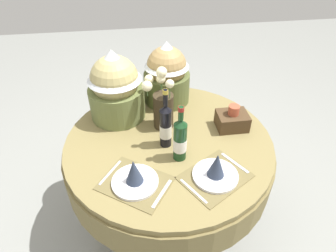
{
  "coord_description": "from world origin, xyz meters",
  "views": [
    {
      "loc": [
        -0.19,
        -1.34,
        1.94
      ],
      "look_at": [
        0.0,
        0.03,
        0.85
      ],
      "focal_mm": 31.69,
      "sensor_mm": 36.0,
      "label": 1
    }
  ],
  "objects_px": {
    "wine_bottle_left": "(180,139)",
    "woven_basket_side_right": "(232,120)",
    "dining_table": "(169,157)",
    "flower_vase": "(162,104)",
    "place_setting_left": "(135,177)",
    "wine_bottle_centre": "(166,126)",
    "place_setting_right": "(216,171)",
    "gift_tub_back_centre": "(167,71)",
    "gift_tub_back_left": "(115,84)"
  },
  "relations": [
    {
      "from": "flower_vase",
      "to": "wine_bottle_left",
      "type": "xyz_separation_m",
      "value": [
        0.06,
        -0.31,
        -0.03
      ]
    },
    {
      "from": "gift_tub_back_centre",
      "to": "place_setting_right",
      "type": "bearing_deg",
      "value": -78.76
    },
    {
      "from": "dining_table",
      "to": "place_setting_left",
      "type": "bearing_deg",
      "value": -124.73
    },
    {
      "from": "wine_bottle_left",
      "to": "wine_bottle_centre",
      "type": "height_order",
      "value": "wine_bottle_centre"
    },
    {
      "from": "dining_table",
      "to": "place_setting_right",
      "type": "xyz_separation_m",
      "value": [
        0.2,
        -0.33,
        0.19
      ]
    },
    {
      "from": "flower_vase",
      "to": "wine_bottle_left",
      "type": "distance_m",
      "value": 0.32
    },
    {
      "from": "gift_tub_back_centre",
      "to": "place_setting_left",
      "type": "bearing_deg",
      "value": -109.49
    },
    {
      "from": "dining_table",
      "to": "place_setting_right",
      "type": "distance_m",
      "value": 0.43
    },
    {
      "from": "gift_tub_back_left",
      "to": "wine_bottle_left",
      "type": "bearing_deg",
      "value": -53.71
    },
    {
      "from": "place_setting_left",
      "to": "gift_tub_back_left",
      "type": "height_order",
      "value": "gift_tub_back_left"
    },
    {
      "from": "dining_table",
      "to": "flower_vase",
      "type": "distance_m",
      "value": 0.34
    },
    {
      "from": "flower_vase",
      "to": "gift_tub_back_centre",
      "type": "relative_size",
      "value": 0.86
    },
    {
      "from": "flower_vase",
      "to": "wine_bottle_centre",
      "type": "xyz_separation_m",
      "value": [
        -0.0,
        -0.19,
        -0.02
      ]
    },
    {
      "from": "dining_table",
      "to": "place_setting_right",
      "type": "bearing_deg",
      "value": -58.84
    },
    {
      "from": "dining_table",
      "to": "gift_tub_back_left",
      "type": "bearing_deg",
      "value": 134.84
    },
    {
      "from": "place_setting_right",
      "to": "flower_vase",
      "type": "bearing_deg",
      "value": 114.55
    },
    {
      "from": "wine_bottle_left",
      "to": "gift_tub_back_left",
      "type": "xyz_separation_m",
      "value": [
        -0.33,
        0.45,
        0.11
      ]
    },
    {
      "from": "wine_bottle_left",
      "to": "gift_tub_back_centre",
      "type": "xyz_separation_m",
      "value": [
        0.01,
        0.59,
        0.1
      ]
    },
    {
      "from": "flower_vase",
      "to": "wine_bottle_centre",
      "type": "height_order",
      "value": "flower_vase"
    },
    {
      "from": "gift_tub_back_left",
      "to": "wine_bottle_centre",
      "type": "bearing_deg",
      "value": -50.95
    },
    {
      "from": "wine_bottle_centre",
      "to": "woven_basket_side_right",
      "type": "height_order",
      "value": "wine_bottle_centre"
    },
    {
      "from": "place_setting_left",
      "to": "woven_basket_side_right",
      "type": "distance_m",
      "value": 0.73
    },
    {
      "from": "place_setting_right",
      "to": "gift_tub_back_left",
      "type": "relative_size",
      "value": 0.92
    },
    {
      "from": "place_setting_right",
      "to": "gift_tub_back_left",
      "type": "xyz_separation_m",
      "value": [
        -0.49,
        0.63,
        0.19
      ]
    },
    {
      "from": "place_setting_left",
      "to": "wine_bottle_left",
      "type": "height_order",
      "value": "wine_bottle_left"
    },
    {
      "from": "gift_tub_back_left",
      "to": "woven_basket_side_right",
      "type": "xyz_separation_m",
      "value": [
        0.7,
        -0.23,
        -0.18
      ]
    },
    {
      "from": "woven_basket_side_right",
      "to": "place_setting_right",
      "type": "bearing_deg",
      "value": -118.04
    },
    {
      "from": "place_setting_left",
      "to": "wine_bottle_left",
      "type": "relative_size",
      "value": 1.24
    },
    {
      "from": "dining_table",
      "to": "flower_vase",
      "type": "height_order",
      "value": "flower_vase"
    },
    {
      "from": "dining_table",
      "to": "gift_tub_back_centre",
      "type": "height_order",
      "value": "gift_tub_back_centre"
    },
    {
      "from": "wine_bottle_left",
      "to": "gift_tub_back_left",
      "type": "distance_m",
      "value": 0.57
    },
    {
      "from": "wine_bottle_left",
      "to": "woven_basket_side_right",
      "type": "bearing_deg",
      "value": 31.11
    },
    {
      "from": "place_setting_left",
      "to": "flower_vase",
      "type": "xyz_separation_m",
      "value": [
        0.2,
        0.47,
        0.11
      ]
    },
    {
      "from": "wine_bottle_centre",
      "to": "gift_tub_back_centre",
      "type": "height_order",
      "value": "gift_tub_back_centre"
    },
    {
      "from": "place_setting_left",
      "to": "place_setting_right",
      "type": "distance_m",
      "value": 0.42
    },
    {
      "from": "place_setting_left",
      "to": "wine_bottle_centre",
      "type": "height_order",
      "value": "wine_bottle_centre"
    },
    {
      "from": "place_setting_right",
      "to": "flower_vase",
      "type": "distance_m",
      "value": 0.54
    },
    {
      "from": "flower_vase",
      "to": "place_setting_right",
      "type": "bearing_deg",
      "value": -65.45
    },
    {
      "from": "gift_tub_back_centre",
      "to": "woven_basket_side_right",
      "type": "bearing_deg",
      "value": -45.61
    },
    {
      "from": "gift_tub_back_centre",
      "to": "flower_vase",
      "type": "bearing_deg",
      "value": -103.38
    },
    {
      "from": "place_setting_left",
      "to": "gift_tub_back_centre",
      "type": "distance_m",
      "value": 0.82
    },
    {
      "from": "woven_basket_side_right",
      "to": "place_setting_left",
      "type": "bearing_deg",
      "value": -148.78
    },
    {
      "from": "gift_tub_back_centre",
      "to": "wine_bottle_centre",
      "type": "bearing_deg",
      "value": -98.48
    },
    {
      "from": "place_setting_left",
      "to": "place_setting_right",
      "type": "bearing_deg",
      "value": -1.97
    },
    {
      "from": "place_setting_right",
      "to": "gift_tub_back_centre",
      "type": "height_order",
      "value": "gift_tub_back_centre"
    },
    {
      "from": "flower_vase",
      "to": "gift_tub_back_left",
      "type": "bearing_deg",
      "value": 152.11
    },
    {
      "from": "wine_bottle_left",
      "to": "woven_basket_side_right",
      "type": "xyz_separation_m",
      "value": [
        0.37,
        0.22,
        -0.07
      ]
    },
    {
      "from": "place_setting_left",
      "to": "gift_tub_back_centre",
      "type": "xyz_separation_m",
      "value": [
        0.27,
        0.75,
        0.18
      ]
    },
    {
      "from": "place_setting_right",
      "to": "gift_tub_back_left",
      "type": "height_order",
      "value": "gift_tub_back_left"
    },
    {
      "from": "dining_table",
      "to": "wine_bottle_centre",
      "type": "bearing_deg",
      "value": -121.5
    }
  ]
}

